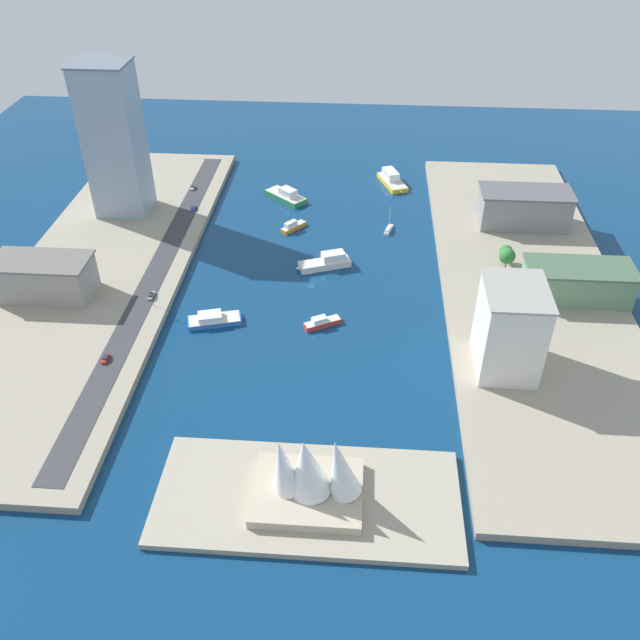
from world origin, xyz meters
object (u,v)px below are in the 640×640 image
at_px(van_white, 193,187).
at_px(opera_landmark, 310,474).
at_px(ferry_green_doubledeck, 286,195).
at_px(warehouse_low_gray, 524,208).
at_px(tugboat_red, 322,322).
at_px(ferry_yellow_fast, 392,179).
at_px(catamaran_blue, 214,319).
at_px(pickup_red, 106,358).
at_px(tower_tall_glass, 114,141).
at_px(hotel_broad_white, 510,328).
at_px(hatchback_blue, 193,208).
at_px(sedan_silver, 151,295).
at_px(traffic_light_waterfront, 152,296).
at_px(water_taxi_orange, 293,226).
at_px(ferry_white_commuter, 326,262).
at_px(terminal_long_green, 578,282).
at_px(carpark_squat_concrete, 44,277).
at_px(sailboat_small_white, 389,229).

bearing_deg(van_white, opera_landmark, 112.14).
distance_m(ferry_green_doubledeck, warehouse_low_gray, 115.00).
distance_m(tugboat_red, ferry_yellow_fast, 128.81).
distance_m(catamaran_blue, pickup_red, 42.31).
height_order(ferry_green_doubledeck, tower_tall_glass, tower_tall_glass).
bearing_deg(catamaran_blue, hotel_broad_white, 169.11).
bearing_deg(tower_tall_glass, van_white, -136.90).
xyz_separation_m(van_white, hatchback_blue, (-5.44, 21.98, -0.01)).
bearing_deg(tugboat_red, catamaran_blue, 1.97).
height_order(tower_tall_glass, warehouse_low_gray, tower_tall_glass).
distance_m(sedan_silver, traffic_light_waterfront, 6.84).
relative_size(water_taxi_orange, traffic_light_waterfront, 2.02).
bearing_deg(ferry_green_doubledeck, hotel_broad_white, 125.39).
bearing_deg(ferry_green_doubledeck, ferry_yellow_fast, -157.47).
bearing_deg(ferry_white_commuter, ferry_green_doubledeck, -68.54).
xyz_separation_m(terminal_long_green, hatchback_blue, (165.40, -61.70, -5.96)).
distance_m(carpark_squat_concrete, traffic_light_waterfront, 44.02).
bearing_deg(ferry_yellow_fast, water_taxi_orange, 48.64).
xyz_separation_m(ferry_white_commuter, terminal_long_green, (-98.45, 19.33, 7.46)).
xyz_separation_m(tower_tall_glass, warehouse_low_gray, (-186.45, 0.59, -26.15)).
height_order(tugboat_red, sedan_silver, sedan_silver).
bearing_deg(tugboat_red, hatchback_blue, -50.90).
relative_size(van_white, hatchback_blue, 1.05).
bearing_deg(ferry_white_commuter, sedan_silver, 25.84).
height_order(carpark_squat_concrete, sedan_silver, carpark_squat_concrete).
bearing_deg(ferry_yellow_fast, hatchback_blue, 23.64).
bearing_deg(warehouse_low_gray, hotel_broad_white, 77.10).
bearing_deg(carpark_squat_concrete, pickup_red, 133.35).
height_order(sailboat_small_white, pickup_red, sailboat_small_white).
bearing_deg(van_white, hatchback_blue, 103.90).
distance_m(catamaran_blue, terminal_long_green, 140.55).
bearing_deg(hotel_broad_white, traffic_light_waterfront, -11.15).
bearing_deg(tugboat_red, traffic_light_waterfront, -3.38).
height_order(water_taxi_orange, terminal_long_green, terminal_long_green).
relative_size(ferry_yellow_fast, tower_tall_glass, 0.36).
bearing_deg(pickup_red, tugboat_red, -158.06).
bearing_deg(pickup_red, carpark_squat_concrete, -46.65).
relative_size(tugboat_red, hatchback_blue, 3.17).
bearing_deg(water_taxi_orange, carpark_squat_concrete, 35.42).
relative_size(hotel_broad_white, opera_landmark, 1.02).
relative_size(carpark_squat_concrete, traffic_light_waterfront, 5.77).
height_order(catamaran_blue, pickup_red, pickup_red).
relative_size(pickup_red, opera_landmark, 0.16).
height_order(ferry_green_doubledeck, ferry_yellow_fast, ferry_yellow_fast).
xyz_separation_m(carpark_squat_concrete, sedan_silver, (-41.16, -0.35, -6.85)).
bearing_deg(opera_landmark, terminal_long_green, -132.70).
bearing_deg(tugboat_red, van_white, -55.19).
bearing_deg(warehouse_low_gray, carpark_squat_concrete, 20.16).
distance_m(tower_tall_glass, hatchback_blue, 46.18).
bearing_deg(carpark_squat_concrete, tower_tall_glass, -97.15).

